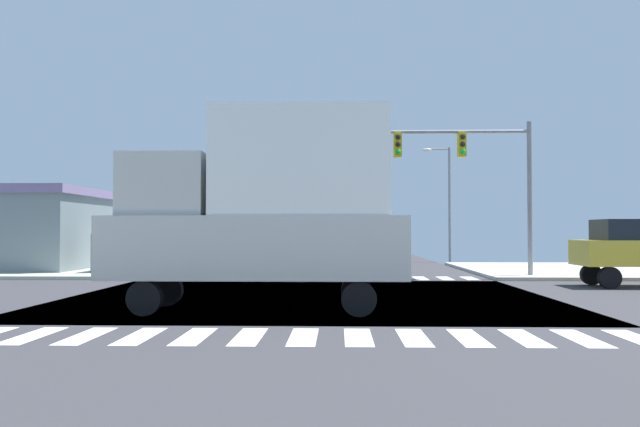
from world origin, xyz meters
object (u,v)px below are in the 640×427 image
street_lamp (445,192)px  sedan_queued_3 (280,248)px  traffic_signal_mast (471,163)px  box_truck_inner_2 (266,205)px  box_truck_crossing_1 (271,224)px  suv_trailing_1 (213,243)px

street_lamp → sedan_queued_3: (-9.63, -9.02, -3.26)m
traffic_signal_mast → sedan_queued_3: traffic_signal_mast is taller
box_truck_inner_2 → box_truck_crossing_1: bearing=5.9°
street_lamp → traffic_signal_mast: bearing=-95.2°
traffic_signal_mast → suv_trailing_1: (-11.36, 3.31, -3.36)m
street_lamp → box_truck_inner_2: (-8.50, -24.92, -1.81)m
box_truck_crossing_1 → sedan_queued_3: (3.00, -24.25, -1.45)m
suv_trailing_1 → street_lamp: bearing=-139.9°
traffic_signal_mast → suv_trailing_1: traffic_signal_mast is taller
box_truck_crossing_1 → traffic_signal_mast: bearing=111.3°
traffic_signal_mast → box_truck_inner_2: (-7.23, -10.99, -2.19)m
sedan_queued_3 → traffic_signal_mast: bearing=149.6°
traffic_signal_mast → suv_trailing_1: 12.30m
sedan_queued_3 → street_lamp: bearing=-136.9°
sedan_queued_3 → box_truck_crossing_1: bearing=-82.9°
suv_trailing_1 → box_truck_crossing_1: bearing=-90.0°
sedan_queued_3 → suv_trailing_1: bearing=28.1°
sedan_queued_3 → suv_trailing_1: (-3.00, -1.60, 0.28)m
sedan_queued_3 → box_truck_inner_2: 16.00m
box_truck_crossing_1 → suv_trailing_1: (0.00, -25.85, -1.17)m
street_lamp → box_truck_crossing_1: size_ratio=1.00×
street_lamp → suv_trailing_1: size_ratio=1.57×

